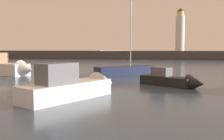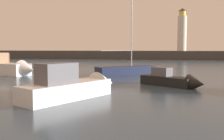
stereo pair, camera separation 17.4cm
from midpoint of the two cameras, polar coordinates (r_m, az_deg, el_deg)
ground_plane at (r=38.47m, az=6.34°, el=0.02°), size 220.00×220.00×0.00m
breakwater at (r=74.33m, az=7.90°, el=3.21°), size 93.92×5.39×2.33m
lighthouse at (r=74.72m, az=14.91°, el=8.16°), size 2.40×2.40×11.46m
motorboat_0 at (r=22.53m, az=13.45°, el=-2.21°), size 5.41×4.58×1.80m
motorboat_2 at (r=33.70m, az=-21.20°, el=0.54°), size 8.88×5.27×2.92m
motorboat_3 at (r=17.35m, az=-7.33°, el=-3.40°), size 5.41×7.55×2.64m
sailboat_moored at (r=31.03m, az=3.22°, el=-0.05°), size 7.00×5.92×11.27m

